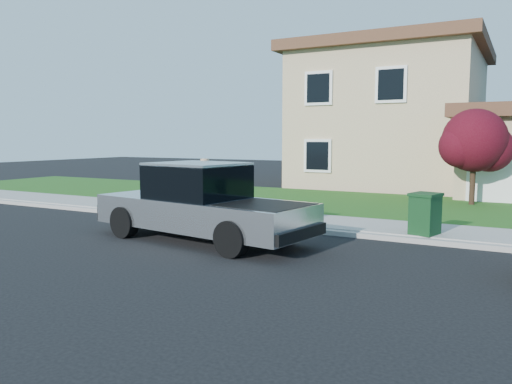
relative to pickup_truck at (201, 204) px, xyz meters
The scene contains 9 objects.
ground 1.29m from the pickup_truck, 57.33° to the right, with size 80.00×80.00×0.00m, color black.
curb 2.70m from the pickup_truck, 53.74° to the left, with size 40.00×0.20×0.12m, color gray.
sidewalk 3.61m from the pickup_truck, 64.37° to the left, with size 40.00×2.00×0.15m, color gray.
lawn 7.87m from the pickup_truck, 78.76° to the left, with size 40.00×7.00×0.10m, color #154714.
house 15.84m from the pickup_truck, 83.26° to the left, with size 14.00×11.30×6.85m.
pickup_truck is the anchor object (origin of this frame).
woman 1.44m from the pickup_truck, 120.59° to the left, with size 0.63×0.45×1.86m.
ornamental_tree 10.53m from the pickup_truck, 61.05° to the left, with size 2.40×2.16×3.29m.
trash_bin 5.22m from the pickup_truck, 28.41° to the left, with size 0.75×0.82×0.97m.
Camera 1 is at (6.06, -8.69, 2.38)m, focal length 35.00 mm.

